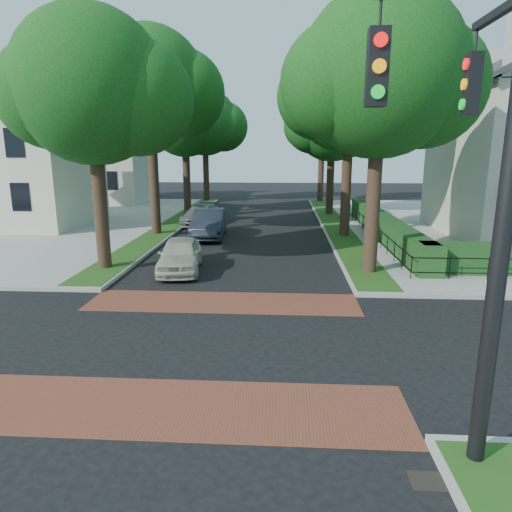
# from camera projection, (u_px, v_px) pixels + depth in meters

# --- Properties ---
(ground) EXTENTS (120.00, 120.00, 0.00)m
(ground) POSITION_uv_depth(u_px,v_px,m) (207.00, 342.00, 12.13)
(ground) COLOR black
(ground) RESTS_ON ground
(crosswalk_far) EXTENTS (9.00, 2.20, 0.01)m
(crosswalk_far) POSITION_uv_depth(u_px,v_px,m) (223.00, 302.00, 15.24)
(crosswalk_far) COLOR brown
(crosswalk_far) RESTS_ON ground
(crosswalk_near) EXTENTS (9.00, 2.20, 0.01)m
(crosswalk_near) POSITION_uv_depth(u_px,v_px,m) (181.00, 408.00, 9.02)
(crosswalk_near) COLOR brown
(crosswalk_near) RESTS_ON ground
(storm_drain) EXTENTS (0.65, 0.45, 0.01)m
(storm_drain) POSITION_uv_depth(u_px,v_px,m) (431.00, 481.00, 7.02)
(storm_drain) COLOR black
(storm_drain) RESTS_ON ground
(grass_strip_ne) EXTENTS (1.60, 29.80, 0.02)m
(grass_strip_ne) POSITION_uv_depth(u_px,v_px,m) (335.00, 224.00, 30.34)
(grass_strip_ne) COLOR #1D4B15
(grass_strip_ne) RESTS_ON sidewalk_ne
(grass_strip_nw) EXTENTS (1.60, 29.80, 0.02)m
(grass_strip_nw) POSITION_uv_depth(u_px,v_px,m) (175.00, 222.00, 30.97)
(grass_strip_nw) COLOR #1D4B15
(grass_strip_nw) RESTS_ON sidewalk_nw
(tree_right_near) EXTENTS (7.75, 6.67, 10.66)m
(tree_right_near) POSITION_uv_depth(u_px,v_px,m) (382.00, 77.00, 17.10)
(tree_right_near) COLOR black
(tree_right_near) RESTS_ON sidewalk_ne
(tree_right_mid) EXTENTS (8.25, 7.09, 11.22)m
(tree_right_mid) POSITION_uv_depth(u_px,v_px,m) (352.00, 93.00, 24.81)
(tree_right_mid) COLOR black
(tree_right_mid) RESTS_ON sidewalk_ne
(tree_right_far) EXTENTS (7.25, 6.23, 9.74)m
(tree_right_far) POSITION_uv_depth(u_px,v_px,m) (333.00, 123.00, 33.77)
(tree_right_far) COLOR black
(tree_right_far) RESTS_ON sidewalk_ne
(tree_right_back) EXTENTS (7.50, 6.45, 10.20)m
(tree_right_back) POSITION_uv_depth(u_px,v_px,m) (323.00, 124.00, 42.45)
(tree_right_back) COLOR black
(tree_right_back) RESTS_ON sidewalk_ne
(tree_left_near) EXTENTS (7.50, 6.45, 10.20)m
(tree_left_near) POSITION_uv_depth(u_px,v_px,m) (96.00, 90.00, 17.81)
(tree_left_near) COLOR black
(tree_left_near) RESTS_ON sidewalk_nw
(tree_left_mid) EXTENTS (8.00, 6.88, 11.48)m
(tree_left_mid) POSITION_uv_depth(u_px,v_px,m) (152.00, 88.00, 25.36)
(tree_left_mid) COLOR black
(tree_left_mid) RESTS_ON sidewalk_nw
(tree_left_far) EXTENTS (7.00, 6.02, 9.86)m
(tree_left_far) POSITION_uv_depth(u_px,v_px,m) (187.00, 120.00, 34.36)
(tree_left_far) COLOR black
(tree_left_far) RESTS_ON sidewalk_nw
(tree_left_back) EXTENTS (7.75, 6.66, 10.44)m
(tree_left_back) POSITION_uv_depth(u_px,v_px,m) (206.00, 123.00, 43.06)
(tree_left_back) COLOR black
(tree_left_back) RESTS_ON sidewalk_nw
(hedge_main_road) EXTENTS (1.00, 18.00, 1.20)m
(hedge_main_road) POSITION_uv_depth(u_px,v_px,m) (383.00, 225.00, 26.09)
(hedge_main_road) COLOR #143B18
(hedge_main_road) RESTS_ON sidewalk_ne
(fence_main_road) EXTENTS (0.06, 18.00, 0.90)m
(fence_main_road) POSITION_uv_depth(u_px,v_px,m) (369.00, 228.00, 26.17)
(fence_main_road) COLOR black
(fence_main_road) RESTS_ON sidewalk_ne
(house_left_near) EXTENTS (10.00, 9.00, 10.14)m
(house_left_near) POSITION_uv_depth(u_px,v_px,m) (13.00, 149.00, 29.37)
(house_left_near) COLOR beige
(house_left_near) RESTS_ON sidewalk_nw
(house_left_far) EXTENTS (10.00, 9.00, 10.14)m
(house_left_far) POSITION_uv_depth(u_px,v_px,m) (99.00, 149.00, 42.98)
(house_left_far) COLOR beige
(house_left_far) RESTS_ON sidewalk_nw
(traffic_signal) EXTENTS (2.17, 2.00, 8.00)m
(traffic_signal) POSITION_uv_depth(u_px,v_px,m) (489.00, 170.00, 6.48)
(traffic_signal) COLOR black
(traffic_signal) RESTS_ON sidewalk_se
(parked_car_front) EXTENTS (2.15, 4.33, 1.42)m
(parked_car_front) POSITION_uv_depth(u_px,v_px,m) (180.00, 255.00, 18.99)
(parked_car_front) COLOR beige
(parked_car_front) RESTS_ON ground
(parked_car_middle) EXTENTS (2.02, 5.05, 1.63)m
(parked_car_middle) POSITION_uv_depth(u_px,v_px,m) (209.00, 224.00, 26.29)
(parked_car_middle) COLOR #1E232E
(parked_car_middle) RESTS_ON ground
(parked_car_rear) EXTENTS (2.43, 4.82, 1.34)m
(parked_car_rear) POSITION_uv_depth(u_px,v_px,m) (201.00, 215.00, 30.93)
(parked_car_rear) COLOR slate
(parked_car_rear) RESTS_ON ground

